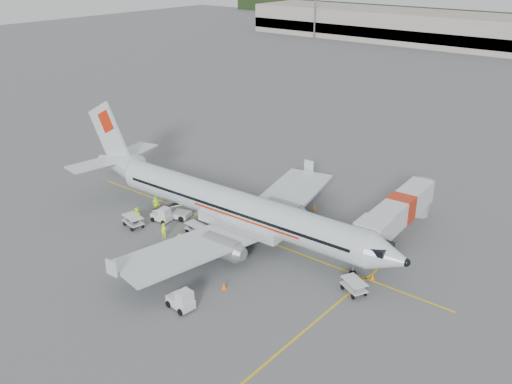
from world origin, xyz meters
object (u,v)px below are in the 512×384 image
aircraft (237,187)px  belt_loader (173,206)px  jet_bridge (400,217)px  tug_fore (180,299)px  tug_mid (167,252)px  tug_aft (161,214)px

aircraft → belt_loader: 9.08m
jet_bridge → aircraft: bearing=-145.2°
aircraft → tug_fore: size_ratio=16.93×
tug_mid → tug_aft: size_ratio=1.07×
belt_loader → tug_aft: belt_loader is taller
jet_bridge → tug_fore: (-7.92, -22.31, -1.26)m
jet_bridge → tug_mid: jet_bridge is taller
tug_fore → tug_mid: size_ratio=1.03×
aircraft → jet_bridge: aircraft is taller
tug_mid → jet_bridge: bearing=51.8°
tug_mid → tug_fore: bearing=-34.2°
jet_bridge → tug_fore: jet_bridge is taller
aircraft → jet_bridge: 16.35m
aircraft → tug_mid: (-1.83, -7.81, -4.44)m
jet_bridge → belt_loader: (-20.69, -11.07, -0.80)m
tug_fore → tug_mid: bearing=151.0°
jet_bridge → tug_mid: bearing=-132.6°
belt_loader → jet_bridge: bearing=9.9°
jet_bridge → belt_loader: size_ratio=3.31×
belt_loader → tug_fore: belt_loader is taller
belt_loader → aircraft: bearing=-10.3°
tug_aft → tug_mid: bearing=-46.4°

